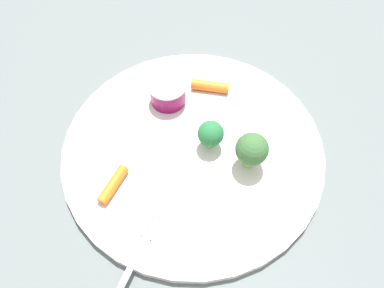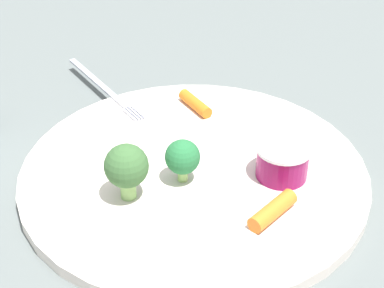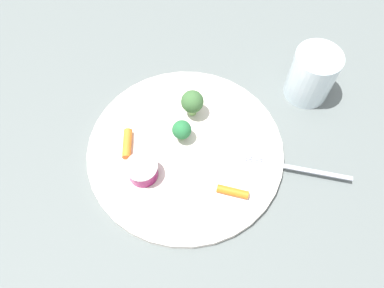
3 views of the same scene
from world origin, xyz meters
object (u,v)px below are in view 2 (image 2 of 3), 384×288
(broccoli_floret_0, at_px, (179,156))
(carrot_stick_0, at_px, (273,211))
(broccoli_floret_1, at_px, (126,167))
(carrot_stick_1, at_px, (195,104))
(plate, at_px, (194,173))
(fork, at_px, (105,88))
(sauce_cup, at_px, (282,161))

(broccoli_floret_0, height_order, carrot_stick_0, broccoli_floret_0)
(broccoli_floret_1, height_order, carrot_stick_1, broccoli_floret_1)
(plate, distance_m, fork, 0.18)
(sauce_cup, relative_size, carrot_stick_1, 1.01)
(plate, relative_size, broccoli_floret_0, 7.83)
(broccoli_floret_0, distance_m, fork, 0.19)
(plate, bearing_deg, broccoli_floret_1, 155.24)
(fork, bearing_deg, plate, -117.30)
(sauce_cup, xyz_separation_m, broccoli_floret_1, (-0.09, 0.10, 0.02))
(broccoli_floret_1, height_order, carrot_stick_0, broccoli_floret_1)
(sauce_cup, bearing_deg, fork, 76.87)
(carrot_stick_0, bearing_deg, carrot_stick_1, 48.21)
(sauce_cup, distance_m, fork, 0.24)
(sauce_cup, distance_m, carrot_stick_0, 0.06)
(carrot_stick_1, relative_size, fork, 0.31)
(carrot_stick_1, xyz_separation_m, fork, (-0.01, 0.11, -0.00))
(sauce_cup, distance_m, broccoli_floret_1, 0.14)
(plate, distance_m, broccoli_floret_1, 0.08)
(fork, bearing_deg, carrot_stick_1, -83.68)
(sauce_cup, bearing_deg, broccoli_floret_0, 121.61)
(broccoli_floret_1, bearing_deg, carrot_stick_1, 7.08)
(carrot_stick_1, bearing_deg, broccoli_floret_0, -158.33)
(carrot_stick_1, bearing_deg, carrot_stick_0, -131.79)
(plate, relative_size, sauce_cup, 6.54)
(sauce_cup, xyz_separation_m, broccoli_floret_0, (-0.05, 0.08, 0.01))
(plate, height_order, fork, fork)
(broccoli_floret_0, bearing_deg, plate, -9.13)
(plate, xyz_separation_m, carrot_stick_0, (-0.03, -0.09, 0.01))
(carrot_stick_1, distance_m, fork, 0.11)
(broccoli_floret_0, height_order, broccoli_floret_1, broccoli_floret_1)
(carrot_stick_0, bearing_deg, fork, 65.82)
(sauce_cup, xyz_separation_m, fork, (0.05, 0.23, -0.01))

